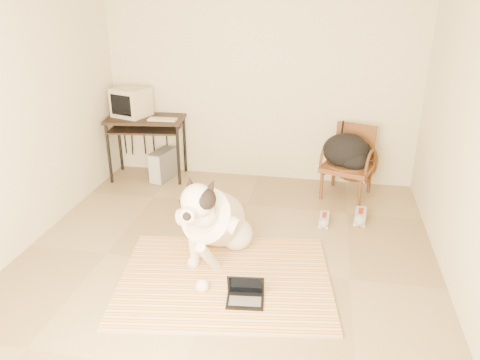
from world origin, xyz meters
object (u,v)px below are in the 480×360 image
(crt_monitor, at_px, (131,102))
(rattan_chair, at_px, (349,162))
(computer_desk, at_px, (146,127))
(laptop, at_px, (245,294))
(pc_tower, at_px, (163,165))
(dog, at_px, (214,221))
(backpack, at_px, (347,152))

(crt_monitor, bearing_deg, rattan_chair, -2.66)
(computer_desk, height_order, rattan_chair, rattan_chair)
(laptop, height_order, computer_desk, computer_desk)
(laptop, xyz_separation_m, pc_tower, (-1.54, 2.38, 0.13))
(dog, distance_m, backpack, 2.06)
(computer_desk, height_order, pc_tower, computer_desk)
(computer_desk, bearing_deg, dog, -53.00)
(dog, relative_size, rattan_chair, 1.57)
(crt_monitor, xyz_separation_m, pc_tower, (0.42, -0.10, -0.81))
(computer_desk, height_order, crt_monitor, crt_monitor)
(dog, relative_size, backpack, 2.42)
(dog, distance_m, crt_monitor, 2.47)
(dog, height_order, computer_desk, dog)
(rattan_chair, height_order, backpack, rattan_chair)
(pc_tower, xyz_separation_m, rattan_chair, (2.41, -0.03, 0.23))
(dog, distance_m, rattan_chair, 2.14)
(pc_tower, relative_size, rattan_chair, 0.54)
(rattan_chair, xyz_separation_m, backpack, (-0.03, -0.08, 0.15))
(laptop, relative_size, rattan_chair, 0.39)
(laptop, distance_m, pc_tower, 2.84)
(dog, distance_m, computer_desk, 2.24)
(pc_tower, bearing_deg, backpack, -2.69)
(rattan_chair, relative_size, backpack, 1.54)
(dog, bearing_deg, laptop, -57.07)
(computer_desk, bearing_deg, crt_monitor, 162.18)
(computer_desk, xyz_separation_m, crt_monitor, (-0.20, 0.06, 0.30))
(dog, bearing_deg, backpack, 52.24)
(laptop, relative_size, crt_monitor, 0.64)
(crt_monitor, relative_size, backpack, 0.93)
(backpack, bearing_deg, dog, -127.76)
(computer_desk, relative_size, crt_monitor, 2.06)
(laptop, distance_m, rattan_chair, 2.53)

